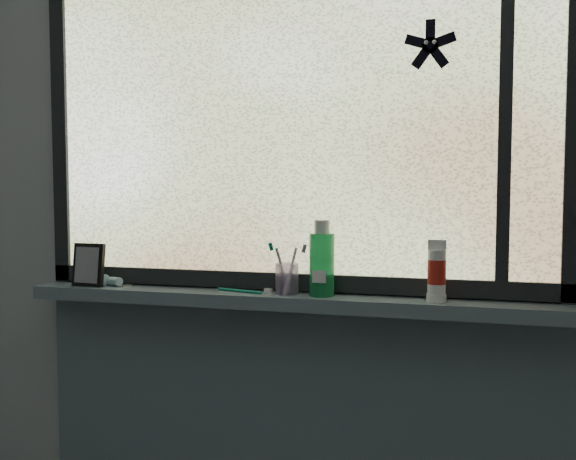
# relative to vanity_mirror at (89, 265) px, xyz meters

# --- Properties ---
(wall_back) EXTENTS (3.00, 0.01, 2.50)m
(wall_back) POSITION_rel_vanity_mirror_xyz_m (0.64, 0.10, 0.16)
(wall_back) COLOR #9EA3A8
(wall_back) RESTS_ON ground
(windowsill) EXTENTS (1.62, 0.14, 0.04)m
(windowsill) POSITION_rel_vanity_mirror_xyz_m (0.64, 0.02, -0.09)
(windowsill) COLOR slate
(windowsill) RESTS_ON wall_back
(window_pane) EXTENTS (1.50, 0.01, 1.00)m
(window_pane) POSITION_rel_vanity_mirror_xyz_m (0.64, 0.07, 0.44)
(window_pane) COLOR silver
(window_pane) RESTS_ON wall_back
(frame_bottom) EXTENTS (1.60, 0.03, 0.05)m
(frame_bottom) POSITION_rel_vanity_mirror_xyz_m (0.64, 0.07, -0.04)
(frame_bottom) COLOR black
(frame_bottom) RESTS_ON windowsill
(frame_left) EXTENTS (0.05, 0.03, 1.10)m
(frame_left) POSITION_rel_vanity_mirror_xyz_m (-0.13, 0.07, 0.44)
(frame_left) COLOR black
(frame_left) RESTS_ON wall_back
(frame_right) EXTENTS (0.05, 0.03, 1.10)m
(frame_right) POSITION_rel_vanity_mirror_xyz_m (1.42, 0.07, 0.44)
(frame_right) COLOR black
(frame_right) RESTS_ON wall_back
(frame_mullion) EXTENTS (0.03, 0.03, 1.00)m
(frame_mullion) POSITION_rel_vanity_mirror_xyz_m (1.24, 0.07, 0.44)
(frame_mullion) COLOR black
(frame_mullion) RESTS_ON wall_back
(starfish_sticker) EXTENTS (0.15, 0.02, 0.15)m
(starfish_sticker) POSITION_rel_vanity_mirror_xyz_m (1.04, 0.06, 0.63)
(starfish_sticker) COLOR black
(starfish_sticker) RESTS_ON window_pane
(vanity_mirror) EXTENTS (0.11, 0.06, 0.13)m
(vanity_mirror) POSITION_rel_vanity_mirror_xyz_m (0.00, 0.00, 0.00)
(vanity_mirror) COLOR black
(vanity_mirror) RESTS_ON windowsill
(toothpaste_tube) EXTENTS (0.21, 0.09, 0.04)m
(toothpaste_tube) POSITION_rel_vanity_mirror_xyz_m (0.04, 0.02, -0.05)
(toothpaste_tube) COLOR silver
(toothpaste_tube) RESTS_ON windowsill
(toothbrush_cup) EXTENTS (0.08, 0.08, 0.09)m
(toothbrush_cup) POSITION_rel_vanity_mirror_xyz_m (0.64, 0.03, -0.02)
(toothbrush_cup) COLOR #D0B0E9
(toothbrush_cup) RESTS_ON windowsill
(toothbrush_lying) EXTENTS (0.19, 0.07, 0.01)m
(toothbrush_lying) POSITION_rel_vanity_mirror_xyz_m (0.50, 0.01, -0.06)
(toothbrush_lying) COLOR #0D7961
(toothbrush_lying) RESTS_ON windowsill
(mouthwash_bottle) EXTENTS (0.07, 0.07, 0.18)m
(mouthwash_bottle) POSITION_rel_vanity_mirror_xyz_m (0.75, 0.02, 0.04)
(mouthwash_bottle) COLOR #1E9C50
(mouthwash_bottle) RESTS_ON windowsill
(cream_tube) EXTENTS (0.06, 0.06, 0.12)m
(cream_tube) POSITION_rel_vanity_mirror_xyz_m (1.07, 0.00, 0.02)
(cream_tube) COLOR silver
(cream_tube) RESTS_ON windowsill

